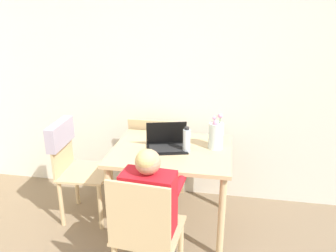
{
  "coord_description": "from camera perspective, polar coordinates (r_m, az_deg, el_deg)",
  "views": [
    {
      "loc": [
        0.29,
        -0.72,
        1.75
      ],
      "look_at": [
        -0.15,
        1.69,
        0.88
      ],
      "focal_mm": 35.0,
      "sensor_mm": 36.0,
      "label": 1
    }
  ],
  "objects": [
    {
      "name": "water_bottle",
      "position": [
        2.54,
        3.26,
        -2.49
      ],
      "size": [
        0.06,
        0.06,
        0.2
      ],
      "color": "silver",
      "rests_on": "dining_table"
    },
    {
      "name": "flower_vase",
      "position": [
        2.62,
        8.35,
        -1.54
      ],
      "size": [
        0.12,
        0.12,
        0.29
      ],
      "color": "silver",
      "rests_on": "dining_table"
    },
    {
      "name": "cardboard_panel",
      "position": [
        3.19,
        -1.94,
        -5.52
      ],
      "size": [
        0.52,
        0.13,
        0.8
      ],
      "color": "tan",
      "rests_on": "ground_plane"
    },
    {
      "name": "person_seated",
      "position": [
        2.13,
        -2.9,
        -12.88
      ],
      "size": [
        0.36,
        0.45,
        1.0
      ],
      "rotation": [
        0.0,
        0.0,
        3.06
      ],
      "color": "red",
      "rests_on": "ground_plane"
    },
    {
      "name": "wall_back",
      "position": [
        3.0,
        4.65,
        9.87
      ],
      "size": [
        6.4,
        0.05,
        2.5
      ],
      "color": "white",
      "rests_on": "ground_plane"
    },
    {
      "name": "chair_spare",
      "position": [
        2.91,
        -16.63,
        -4.81
      ],
      "size": [
        0.45,
        0.42,
        0.88
      ],
      "rotation": [
        0.0,
        0.0,
        1.63
      ],
      "color": "#D6B784",
      "rests_on": "ground_plane"
    },
    {
      "name": "laptop",
      "position": [
        2.62,
        -0.25,
        -2.81
      ],
      "size": [
        0.37,
        0.3,
        0.22
      ],
      "rotation": [
        0.0,
        0.0,
        0.26
      ],
      "color": "black",
      "rests_on": "dining_table"
    },
    {
      "name": "chair_occupied",
      "position": [
        2.12,
        -3.87,
        -18.25
      ],
      "size": [
        0.43,
        0.43,
        0.87
      ],
      "rotation": [
        0.0,
        0.0,
        3.06
      ],
      "color": "#D6B784",
      "rests_on": "ground_plane"
    },
    {
      "name": "dining_table",
      "position": [
        2.66,
        0.62,
        -6.0
      ],
      "size": [
        0.94,
        0.76,
        0.7
      ],
      "color": "#D6B784",
      "rests_on": "ground_plane"
    }
  ]
}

